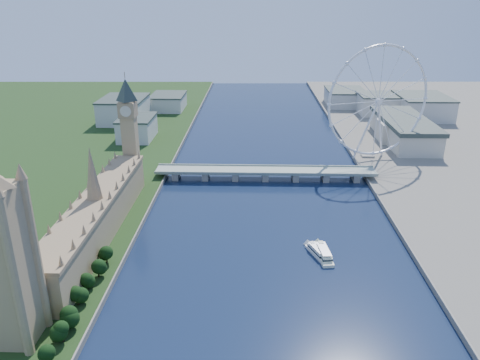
{
  "coord_description": "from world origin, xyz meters",
  "views": [
    {
      "loc": [
        -12.15,
        -140.95,
        170.37
      ],
      "look_at": [
        -22.8,
        210.0,
        33.38
      ],
      "focal_mm": 35.0,
      "sensor_mm": 36.0,
      "label": 1
    }
  ],
  "objects_px": {
    "victoria_tower": "(1,252)",
    "london_eye": "(379,102)",
    "tour_boat_far": "(323,257)",
    "tour_boat_near": "(317,254)"
  },
  "relations": [
    {
      "from": "tour_boat_near",
      "to": "london_eye",
      "type": "bearing_deg",
      "value": 45.91
    },
    {
      "from": "victoria_tower",
      "to": "london_eye",
      "type": "relative_size",
      "value": 0.9
    },
    {
      "from": "victoria_tower",
      "to": "tour_boat_far",
      "type": "relative_size",
      "value": 3.45
    },
    {
      "from": "tour_boat_far",
      "to": "tour_boat_near",
      "type": "bearing_deg",
      "value": 133.85
    },
    {
      "from": "victoria_tower",
      "to": "london_eye",
      "type": "xyz_separation_m",
      "value": [
        254.98,
        300.08,
        13.03
      ]
    },
    {
      "from": "victoria_tower",
      "to": "london_eye",
      "type": "height_order",
      "value": "london_eye"
    },
    {
      "from": "london_eye",
      "to": "tour_boat_far",
      "type": "bearing_deg",
      "value": -111.59
    },
    {
      "from": "london_eye",
      "to": "tour_boat_far",
      "type": "distance_m",
      "value": 232.88
    },
    {
      "from": "london_eye",
      "to": "victoria_tower",
      "type": "bearing_deg",
      "value": -130.35
    },
    {
      "from": "tour_boat_near",
      "to": "tour_boat_far",
      "type": "bearing_deg",
      "value": -60.77
    }
  ]
}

